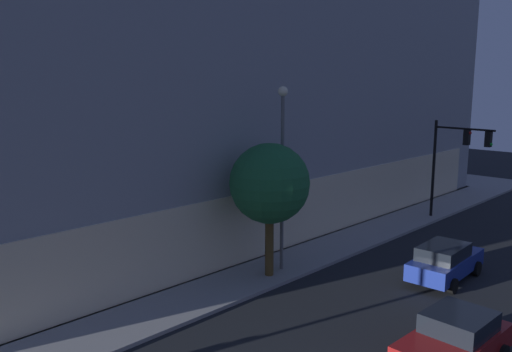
% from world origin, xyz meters
% --- Properties ---
extents(modern_building, '(39.89, 29.42, 22.00)m').
position_xyz_m(modern_building, '(14.49, 24.00, 10.91)').
color(modern_building, '#4C4C51').
rests_on(modern_building, ground).
extents(traffic_light_far_corner, '(0.55, 3.78, 6.06)m').
position_xyz_m(traffic_light_far_corner, '(23.10, 5.77, 4.43)').
color(traffic_light_far_corner, black).
rests_on(traffic_light_far_corner, sidewalk_corner).
extents(street_lamp_sidewalk, '(0.44, 0.44, 8.21)m').
position_xyz_m(street_lamp_sidewalk, '(9.37, 7.61, 5.28)').
color(street_lamp_sidewalk, '#606060').
rests_on(street_lamp_sidewalk, sidewalk_corner).
extents(sidewalk_tree, '(3.47, 3.47, 5.85)m').
position_xyz_m(sidewalk_tree, '(8.39, 7.45, 4.24)').
color(sidewalk_tree, brown).
rests_on(sidewalk_tree, sidewalk_corner).
extents(car_red, '(4.19, 2.29, 1.65)m').
position_xyz_m(car_red, '(6.98, -1.52, 0.83)').
color(car_red, maroon).
rests_on(car_red, ground).
extents(car_blue, '(4.48, 2.15, 1.63)m').
position_xyz_m(car_blue, '(13.61, 1.85, 0.84)').
color(car_blue, navy).
rests_on(car_blue, ground).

